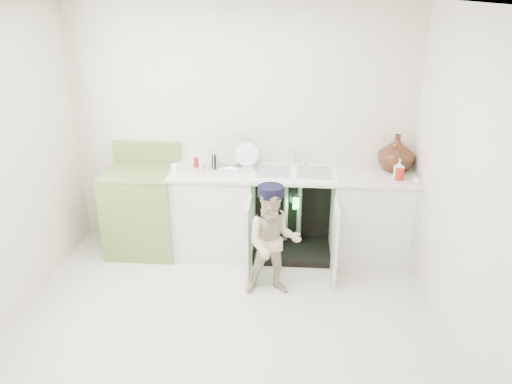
# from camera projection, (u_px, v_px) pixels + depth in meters

# --- Properties ---
(ground) EXTENTS (3.50, 3.50, 0.00)m
(ground) POSITION_uv_depth(u_px,v_px,m) (224.00, 320.00, 4.19)
(ground) COLOR beige
(ground) RESTS_ON ground
(room_shell) EXTENTS (6.00, 5.50, 1.26)m
(room_shell) POSITION_uv_depth(u_px,v_px,m) (220.00, 181.00, 3.72)
(room_shell) COLOR beige
(room_shell) RESTS_ON ground
(counter_run) EXTENTS (2.44, 1.02, 1.27)m
(counter_run) POSITION_uv_depth(u_px,v_px,m) (297.00, 210.00, 5.08)
(counter_run) COLOR silver
(counter_run) RESTS_ON ground
(avocado_stove) EXTENTS (0.71, 0.65, 1.10)m
(avocado_stove) POSITION_uv_depth(u_px,v_px,m) (144.00, 209.00, 5.18)
(avocado_stove) COLOR olive
(avocado_stove) RESTS_ON ground
(repair_worker) EXTENTS (0.53, 0.63, 1.04)m
(repair_worker) POSITION_uv_depth(u_px,v_px,m) (273.00, 241.00, 4.39)
(repair_worker) COLOR #C1B38A
(repair_worker) RESTS_ON ground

